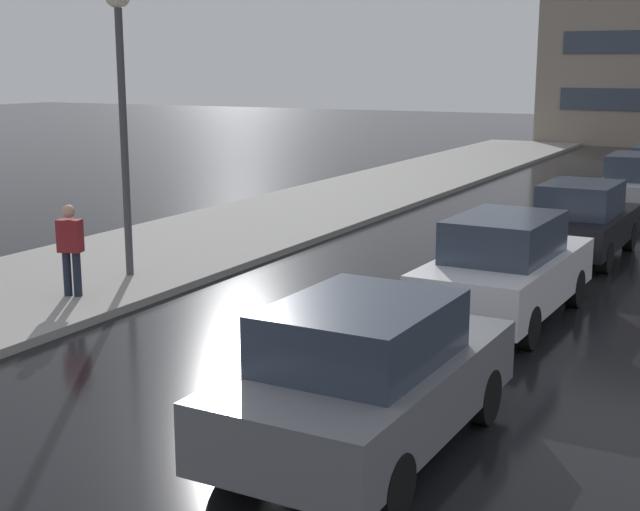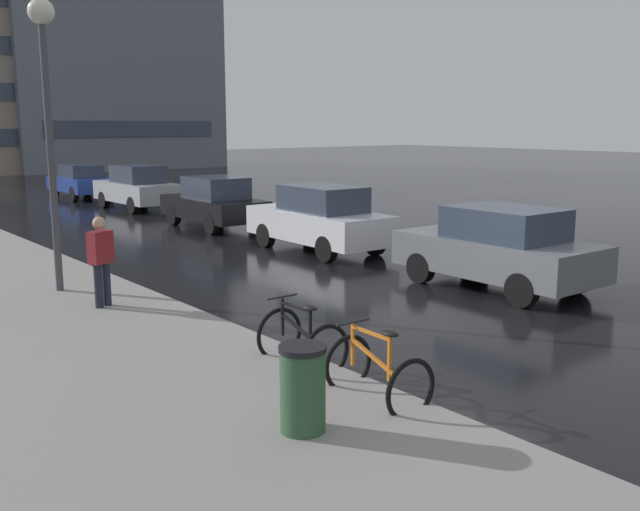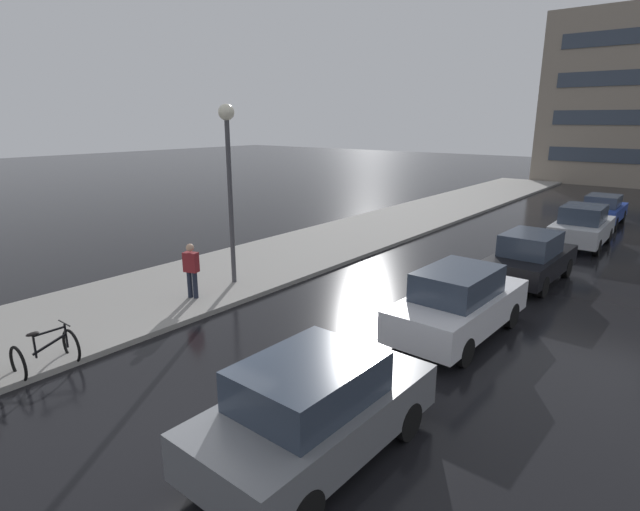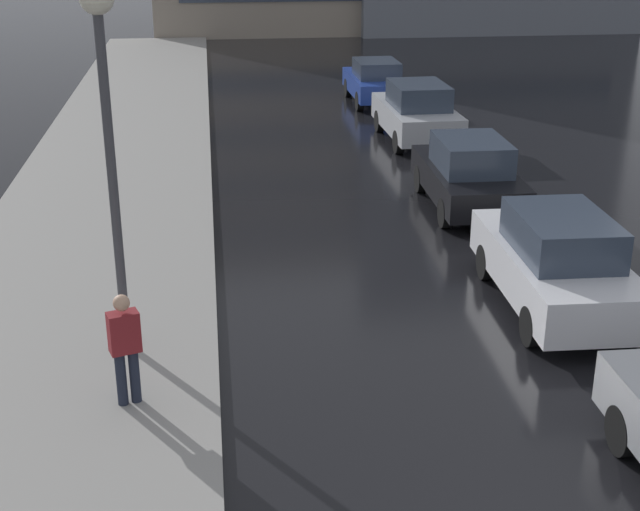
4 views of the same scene
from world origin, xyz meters
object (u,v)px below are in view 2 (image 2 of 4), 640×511
Objects in this scene: car_black at (214,203)px; streetlamp at (46,88)px; bicycle_nearest at (378,373)px; bicycle_second at (302,340)px; car_white at (320,219)px; car_silver at (137,187)px; pedestrian at (101,260)px; car_grey at (499,248)px; car_blue at (81,181)px; trash_bin at (303,395)px.

car_black is 9.90m from streetlamp.
bicycle_nearest reaches higher than bicycle_second.
bicycle_second is at bearing -130.35° from car_white.
pedestrian reaches higher than car_silver.
car_blue is (-0.04, 22.58, -0.08)m from car_grey.
car_black is 3.92× the size of trash_bin.
car_black is (6.00, 13.89, 0.40)m from bicycle_nearest.
trash_bin is at bearing -110.35° from car_silver.
car_silver is 3.96× the size of trash_bin.
car_silver is at bearing 72.74° from bicycle_nearest.
bicycle_nearest is 6.09m from pedestrian.
car_blue is (6.03, 25.49, 0.35)m from bicycle_nearest.
bicycle_second is 0.20× the size of streetlamp.
car_silver is at bearing -87.88° from car_blue.
bicycle_nearest is at bearing 10.52° from trash_bin.
car_grey is 1.08× the size of car_blue.
car_black is 2.41× the size of pedestrian.
car_silver is at bearing 88.58° from car_white.
car_blue reaches higher than trash_bin.
pedestrian is at bearing 102.23° from bicycle_second.
car_silver is (0.23, 6.17, 0.04)m from car_black.
streetlamp is at bearing -111.76° from car_blue.
bicycle_nearest is 1.14× the size of trash_bin.
car_grey is 7.63m from pedestrian.
car_blue is at bearing 92.12° from car_silver.
car_silver reaches higher than bicycle_second.
car_white is at bearing 6.32° from streetlamp.
car_black is 1.08× the size of car_blue.
trash_bin reaches higher than bicycle_second.
bicycle_second is at bearing 87.75° from bicycle_nearest.
pedestrian reaches higher than trash_bin.
car_grey is 22.58m from car_blue.
car_white is 11.34m from trash_bin.
pedestrian reaches higher than car_black.
streetlamp is 5.18× the size of trash_bin.
bicycle_nearest is 1.08× the size of bicycle_second.
bicycle_second is 9.10m from car_white.
pedestrian is at bearing -160.06° from car_white.
bicycle_second is 0.27× the size of car_black.
bicycle_nearest is at bearing -125.05° from car_white.
car_blue is 2.23× the size of pedestrian.
trash_bin is (-0.22, -7.94, -3.38)m from streetlamp.
bicycle_nearest is at bearing -92.25° from bicycle_second.
car_white is 5.41m from car_black.
car_silver is 15.77m from pedestrian.
car_black is at bearing 48.84° from pedestrian.
car_silver is 1.09× the size of car_blue.
pedestrian is at bearing 86.38° from trash_bin.
car_black reaches higher than bicycle_second.
car_blue is at bearing 70.42° from pedestrian.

